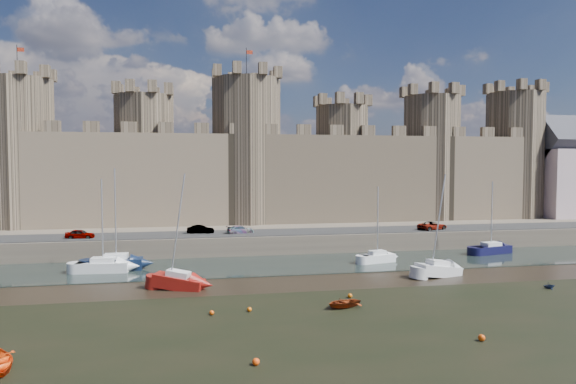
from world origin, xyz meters
The scene contains 23 objects.
ground centered at (0.00, 0.00, 0.00)m, with size 160.00×160.00×0.00m, color black.
seaweed_patch centered at (0.00, -6.00, 0.01)m, with size 70.00×34.00×0.01m, color black.
water_channel centered at (0.00, 24.00, 0.04)m, with size 160.00×12.00×0.08m, color black.
quay centered at (0.00, 60.00, 1.25)m, with size 160.00×60.00×2.50m, color #4C443A.
road centered at (0.00, 34.00, 2.55)m, with size 160.00×7.00×0.10m, color black.
castle centered at (-0.64, 48.00, 11.67)m, with size 108.50×11.00×29.00m.
car_0 centered at (-20.67, 32.84, 3.09)m, with size 1.40×3.49×1.19m, color gray.
car_1 centered at (-5.73, 34.63, 3.09)m, with size 1.25×3.58×1.18m, color gray.
car_2 centered at (-0.44, 33.89, 3.04)m, with size 1.51×3.72×1.08m, color gray.
car_3 centered at (26.70, 32.49, 3.12)m, with size 2.05×4.46×1.24m, color gray.
sailboat_0 centered at (-16.46, 23.39, 0.79)m, with size 5.55×2.43×10.17m.
sailboat_1 centered at (-15.23, 24.44, 0.87)m, with size 5.65×2.21×11.31m.
sailboat_2 centered at (14.93, 23.06, 0.75)m, with size 4.48×2.57×9.09m.
sailboat_3 centered at (31.90, 26.11, 0.75)m, with size 5.77×3.31×9.52m.
sailboat_4 centered at (-8.21, 14.30, 0.79)m, with size 5.04×3.32×10.99m.
sailboat_5 centered at (18.59, 14.89, 0.77)m, with size 5.34×3.13×10.82m.
dinghy_4 centered at (5.25, 5.34, 0.33)m, with size 2.29×0.66×3.21m, color maroon.
dinghy_7 centered at (26.29, 7.73, 0.30)m, with size 1.00×0.61×1.15m, color black.
buoy_0 centered at (-5.47, 5.16, 0.19)m, with size 0.38×0.38×0.38m, color #D24709.
buoy_1 centered at (-2.47, 5.53, 0.20)m, with size 0.39×0.39×0.39m, color #D85B09.
buoy_2 centered at (11.95, -4.23, 0.24)m, with size 0.47×0.47×0.47m, color #C43F08.
buoy_3 centered at (6.75, 8.12, 0.21)m, with size 0.42×0.42×0.42m, color #CD5A09.
buoy_4 centered at (-3.34, -5.53, 0.22)m, with size 0.44×0.44×0.44m, color #E23F0A.
Camera 1 is at (-7.01, -34.79, 11.73)m, focal length 32.00 mm.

